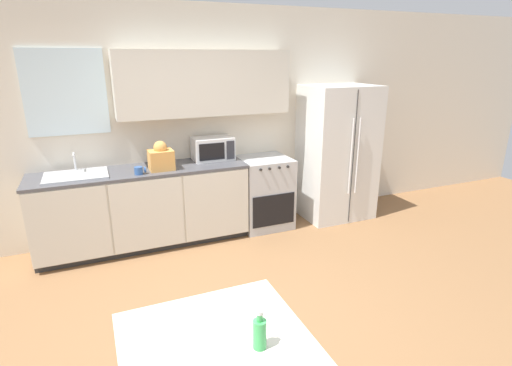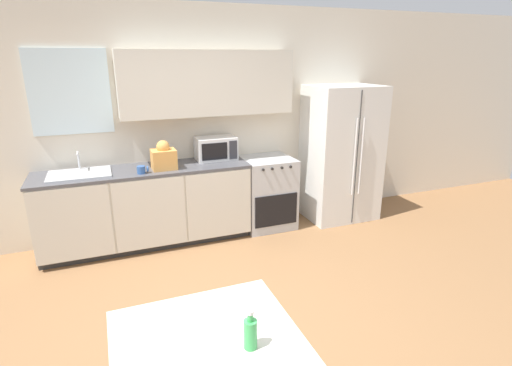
{
  "view_description": "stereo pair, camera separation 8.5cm",
  "coord_description": "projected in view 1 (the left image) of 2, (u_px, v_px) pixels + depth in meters",
  "views": [
    {
      "loc": [
        -0.85,
        -2.55,
        2.13
      ],
      "look_at": [
        0.44,
        0.54,
        1.05
      ],
      "focal_mm": 28.0,
      "sensor_mm": 36.0,
      "label": 1
    },
    {
      "loc": [
        -0.77,
        -2.58,
        2.13
      ],
      "look_at": [
        0.44,
        0.54,
        1.05
      ],
      "focal_mm": 28.0,
      "sensor_mm": 36.0,
      "label": 2
    }
  ],
  "objects": [
    {
      "name": "kitchen_counter",
      "position": [
        145.0,
        208.0,
        4.56
      ],
      "size": [
        2.35,
        0.62,
        0.92
      ],
      "color": "#333333",
      "rests_on": "ground_plane"
    },
    {
      "name": "coffee_mug",
      "position": [
        139.0,
        170.0,
        4.23
      ],
      "size": [
        0.12,
        0.09,
        0.08
      ],
      "color": "#335999",
      "rests_on": "kitchen_counter"
    },
    {
      "name": "microwave",
      "position": [
        213.0,
        149.0,
        4.8
      ],
      "size": [
        0.48,
        0.32,
        0.27
      ],
      "color": "silver",
      "rests_on": "kitchen_counter"
    },
    {
      "name": "grocery_bag_0",
      "position": [
        161.0,
        158.0,
        4.38
      ],
      "size": [
        0.27,
        0.23,
        0.32
      ],
      "rotation": [
        0.0,
        0.0,
        0.02
      ],
      "color": "#DB994C",
      "rests_on": "kitchen_counter"
    },
    {
      "name": "drink_bottle",
      "position": [
        260.0,
        333.0,
        1.91
      ],
      "size": [
        0.07,
        0.07,
        0.21
      ],
      "color": "#3FB259",
      "rests_on": "dining_table"
    },
    {
      "name": "ground_plane",
      "position": [
        231.0,
        333.0,
        3.2
      ],
      "size": [
        12.0,
        12.0,
        0.0
      ],
      "primitive_type": "plane",
      "color": "olive"
    },
    {
      "name": "wall_back",
      "position": [
        173.0,
        116.0,
        4.69
      ],
      "size": [
        12.0,
        0.38,
        2.7
      ],
      "color": "beige",
      "rests_on": "ground_plane"
    },
    {
      "name": "kitchen_sink",
      "position": [
        76.0,
        175.0,
        4.18
      ],
      "size": [
        0.63,
        0.45,
        0.21
      ],
      "color": "#B7BABC",
      "rests_on": "kitchen_counter"
    },
    {
      "name": "oven_range",
      "position": [
        264.0,
        192.0,
        5.11
      ],
      "size": [
        0.63,
        0.62,
        0.9
      ],
      "color": "#B7BABC",
      "rests_on": "ground_plane"
    },
    {
      "name": "refrigerator",
      "position": [
        337.0,
        153.0,
        5.32
      ],
      "size": [
        0.91,
        0.74,
        1.76
      ],
      "color": "silver",
      "rests_on": "ground_plane"
    },
    {
      "name": "dining_table",
      "position": [
        217.0,
        361.0,
        2.02
      ],
      "size": [
        0.92,
        0.84,
        0.78
      ],
      "color": "beige",
      "rests_on": "ground_plane"
    }
  ]
}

